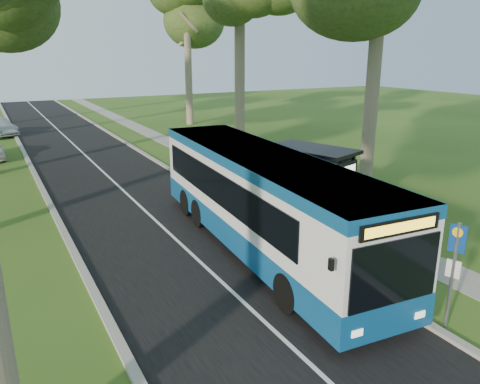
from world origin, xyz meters
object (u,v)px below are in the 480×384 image
at_px(bus, 262,201).
at_px(bus_shelter, 322,171).
at_px(litter_bin, 268,194).
at_px(bus_stop_sign, 454,265).

distance_m(bus, bus_shelter, 3.68).
distance_m(bus_shelter, litter_bin, 3.49).
xyz_separation_m(bus, litter_bin, (2.88, 4.21, -1.29)).
bearing_deg(litter_bin, bus_shelter, -79.00).
xyz_separation_m(bus_stop_sign, litter_bin, (1.34, 10.55, -1.26)).
bearing_deg(bus_shelter, bus_stop_sign, -121.77).
height_order(bus, litter_bin, bus).
bearing_deg(bus_stop_sign, litter_bin, 60.88).
bearing_deg(bus, bus_shelter, 23.27).
bearing_deg(litter_bin, bus_stop_sign, -97.26).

